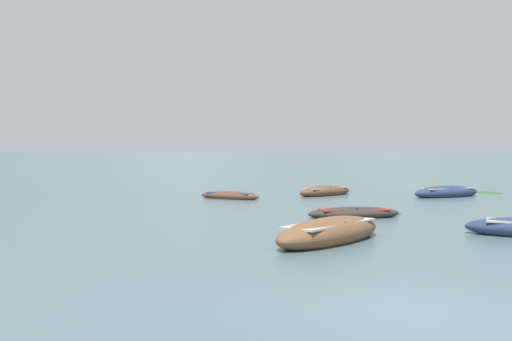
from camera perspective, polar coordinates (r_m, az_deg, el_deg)
ground_plane at (r=1507.83m, az=-2.99°, el=1.79°), size 6000.00×6000.00×0.00m
mountain_2 at (r=2344.20m, az=-6.36°, el=6.19°), size 969.35×969.35×357.96m
mountain_3 at (r=2347.74m, az=13.58°, el=4.30°), size 901.00×901.00×206.76m
rowboat_0 at (r=29.48m, az=18.12°, el=-2.05°), size 4.04×2.70×0.68m
rowboat_2 at (r=14.24m, az=7.24°, el=-6.00°), size 3.65×3.86×0.74m
rowboat_3 at (r=29.17m, az=6.79°, el=-2.05°), size 3.43×3.12×0.60m
rowboat_7 at (r=19.52m, az=9.54°, el=-4.15°), size 3.23×1.35×0.44m
rowboat_8 at (r=26.87m, az=-2.59°, el=-2.47°), size 3.04×2.42×0.45m
weed_patch_0 at (r=32.99m, az=21.69°, el=-2.04°), size 1.34×1.98×0.14m
weed_patch_2 at (r=21.05m, az=10.33°, el=-4.10°), size 3.74×3.71×0.14m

